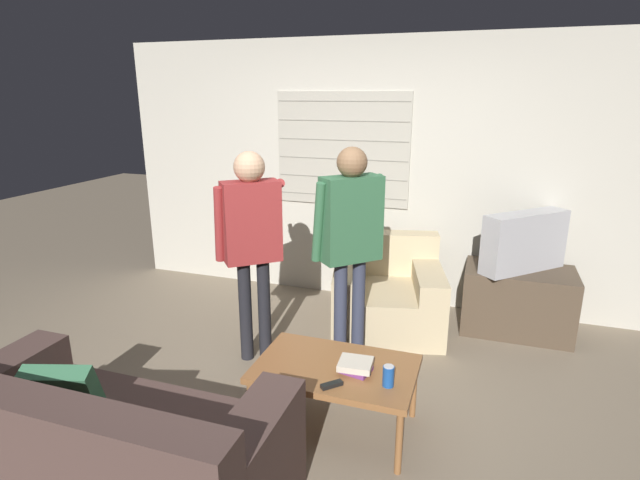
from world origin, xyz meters
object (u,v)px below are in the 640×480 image
at_px(person_right_standing, 350,230).
at_px(book_stack, 356,366).
at_px(person_left_standing, 251,231).
at_px(soda_can, 388,376).
at_px(armchair_beige, 387,294).
at_px(couch_blue, 105,455).
at_px(coffee_table, 335,372).
at_px(tv, 524,242).
at_px(spare_remote, 332,385).

bearing_deg(person_right_standing, book_stack, -116.83).
distance_m(person_left_standing, book_stack, 1.34).
bearing_deg(book_stack, soda_can, -22.74).
bearing_deg(armchair_beige, couch_blue, 56.44).
bearing_deg(person_right_standing, couch_blue, -157.47).
relative_size(book_stack, soda_can, 1.66).
relative_size(couch_blue, person_left_standing, 1.08).
xyz_separation_m(coffee_table, tv, (1.12, 1.80, 0.43)).
height_order(tv, book_stack, tv).
xyz_separation_m(tv, soda_can, (-0.78, -1.91, -0.33)).
bearing_deg(person_right_standing, spare_remote, -124.62).
distance_m(soda_can, spare_remote, 0.33).
relative_size(person_right_standing, book_stack, 8.04).
xyz_separation_m(tv, person_left_standing, (-1.99, -1.14, 0.22)).
bearing_deg(coffee_table, book_stack, -7.50).
xyz_separation_m(person_left_standing, person_right_standing, (0.72, 0.18, 0.02)).
distance_m(couch_blue, tv, 3.48).
bearing_deg(tv, person_left_standing, -14.90).
distance_m(coffee_table, book_stack, 0.15).
height_order(person_right_standing, spare_remote, person_right_standing).
bearing_deg(tv, couch_blue, 9.17).
relative_size(coffee_table, spare_remote, 8.13).
relative_size(tv, person_right_standing, 0.42).
bearing_deg(book_stack, tv, 61.40).
bearing_deg(soda_can, spare_remote, -159.64).
xyz_separation_m(coffee_table, person_left_standing, (-0.87, 0.66, 0.65)).
bearing_deg(armchair_beige, book_stack, 80.77).
distance_m(person_left_standing, soda_can, 1.54).
xyz_separation_m(person_right_standing, spare_remote, (0.19, -1.06, -0.62)).
xyz_separation_m(couch_blue, person_right_standing, (0.75, 1.81, 0.76)).
bearing_deg(person_left_standing, spare_remote, -84.26).
bearing_deg(couch_blue, armchair_beige, 69.75).
bearing_deg(person_right_standing, person_left_standing, 149.07).
relative_size(couch_blue, coffee_table, 1.81).
bearing_deg(couch_blue, book_stack, 42.66).
bearing_deg(armchair_beige, person_left_standing, 31.26).
bearing_deg(book_stack, person_left_standing, 145.82).
height_order(person_left_standing, person_right_standing, person_right_standing).
xyz_separation_m(armchair_beige, book_stack, (0.12, -1.55, 0.17)).
distance_m(person_right_standing, soda_can, 1.21).
bearing_deg(tv, soda_can, 23.12).
height_order(couch_blue, spare_remote, couch_blue).
bearing_deg(soda_can, coffee_table, 162.77).
relative_size(tv, soda_can, 5.64).
xyz_separation_m(armchair_beige, person_left_standing, (-0.88, -0.88, 0.74)).
bearing_deg(coffee_table, couch_blue, -132.77).
xyz_separation_m(person_left_standing, book_stack, (1.00, -0.68, -0.58)).
bearing_deg(book_stack, person_right_standing, 108.10).
bearing_deg(book_stack, armchair_beige, 94.25).
bearing_deg(couch_blue, coffee_table, 47.07).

